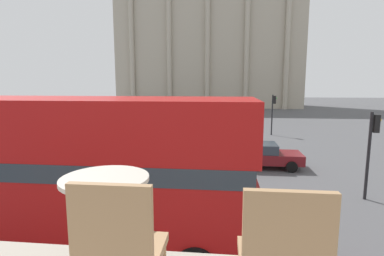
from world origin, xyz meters
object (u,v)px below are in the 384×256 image
(cafe_chair_0, at_px, (120,251))
(traffic_light_far, at_px, (273,109))
(pedestrian_olive, at_px, (39,154))
(pedestrian_grey, at_px, (97,139))
(double_decker_bus, at_px, (52,167))
(cafe_dining_table, at_px, (106,204))
(plaza_building_left, at_px, (209,44))
(car_maroon, at_px, (262,155))
(traffic_light_mid, at_px, (211,118))
(traffic_light_near, at_px, (372,143))

(cafe_chair_0, height_order, traffic_light_far, cafe_chair_0)
(pedestrian_olive, xyz_separation_m, pedestrian_grey, (1.50, 3.90, 0.11))
(double_decker_bus, relative_size, traffic_light_far, 3.04)
(cafe_dining_table, relative_size, pedestrian_olive, 0.45)
(plaza_building_left, height_order, car_maroon, plaza_building_left)
(cafe_chair_0, bearing_deg, double_decker_bus, 130.76)
(cafe_chair_0, bearing_deg, pedestrian_olive, 131.58)
(cafe_dining_table, xyz_separation_m, plaza_building_left, (-2.36, 59.90, 8.58))
(double_decker_bus, xyz_separation_m, traffic_light_mid, (3.82, 12.30, -0.00))
(double_decker_bus, height_order, pedestrian_grey, double_decker_bus)
(traffic_light_near, xyz_separation_m, traffic_light_mid, (-6.63, 7.59, 0.03))
(double_decker_bus, height_order, traffic_light_near, double_decker_bus)
(cafe_dining_table, relative_size, car_maroon, 0.17)
(pedestrian_olive, height_order, pedestrian_grey, pedestrian_grey)
(traffic_light_far, bearing_deg, traffic_light_near, -84.66)
(traffic_light_mid, relative_size, pedestrian_olive, 2.21)
(traffic_light_near, relative_size, traffic_light_mid, 0.98)
(traffic_light_near, bearing_deg, pedestrian_grey, 156.12)
(car_maroon, height_order, pedestrian_grey, pedestrian_grey)
(car_maroon, bearing_deg, pedestrian_grey, 141.15)
(plaza_building_left, relative_size, traffic_light_far, 9.84)
(plaza_building_left, xyz_separation_m, traffic_light_far, (7.53, -34.52, -10.01))
(cafe_chair_0, bearing_deg, plaza_building_left, 99.02)
(cafe_chair_0, bearing_deg, cafe_dining_table, 125.14)
(cafe_chair_0, distance_m, pedestrian_grey, 18.89)
(cafe_dining_table, distance_m, cafe_chair_0, 0.60)
(pedestrian_olive, distance_m, pedestrian_grey, 4.18)
(plaza_building_left, bearing_deg, double_decker_bus, -91.60)
(cafe_dining_table, bearing_deg, double_decker_bus, 124.74)
(traffic_light_far, bearing_deg, plaza_building_left, 102.30)
(double_decker_bus, relative_size, traffic_light_mid, 3.07)
(traffic_light_near, bearing_deg, car_maroon, 130.55)
(plaza_building_left, distance_m, pedestrian_olive, 49.11)
(traffic_light_far, distance_m, car_maroon, 11.16)
(traffic_light_near, distance_m, pedestrian_grey, 15.37)
(car_maroon, bearing_deg, plaza_building_left, 68.26)
(traffic_light_near, xyz_separation_m, pedestrian_grey, (-14.01, 6.20, -1.28))
(cafe_dining_table, distance_m, pedestrian_grey, 18.30)
(traffic_light_far, height_order, pedestrian_olive, traffic_light_far)
(plaza_building_left, relative_size, pedestrian_olive, 21.94)
(traffic_light_near, bearing_deg, cafe_chair_0, -120.18)
(traffic_light_near, bearing_deg, plaza_building_left, 100.21)
(traffic_light_mid, bearing_deg, traffic_light_near, -48.84)
(plaza_building_left, xyz_separation_m, car_maroon, (5.27, -45.32, -11.68))
(cafe_chair_0, distance_m, traffic_light_mid, 18.46)
(cafe_chair_0, distance_m, pedestrian_olive, 16.28)
(cafe_dining_table, distance_m, pedestrian_olive, 15.70)
(double_decker_bus, bearing_deg, cafe_chair_0, -53.91)
(cafe_chair_0, xyz_separation_m, traffic_light_mid, (-0.34, 18.41, -1.43))
(cafe_chair_0, bearing_deg, traffic_light_near, 66.33)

